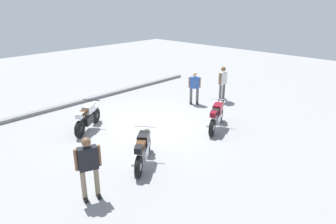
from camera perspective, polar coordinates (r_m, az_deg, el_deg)
ground_plane at (r=12.55m, az=-3.51°, el=-2.52°), size 40.00×40.00×0.00m
curb_edge at (r=16.01m, az=-14.84°, el=2.25°), size 14.00×0.30×0.15m
motorcycle_maroon_cruiser at (r=12.20m, az=9.01°, el=-0.79°), size 1.97×0.97×1.09m
motorcycle_black_cruiser at (r=9.54m, az=-4.71°, el=-6.91°), size 1.73×1.36×1.09m
motorcycle_silver_cruiser at (r=12.36m, az=-14.78°, el=-0.96°), size 1.82×1.23×1.09m
person_in_black_shirt at (r=8.02m, az=-14.60°, el=-9.41°), size 0.65×0.45×1.72m
person_in_white_shirt at (r=15.49m, az=10.15°, el=5.65°), size 0.68×0.35×1.76m
person_in_blue_shirt at (r=14.92m, az=4.94°, el=4.83°), size 0.51×0.55×1.59m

